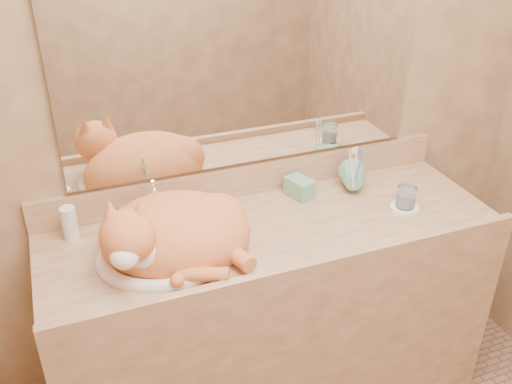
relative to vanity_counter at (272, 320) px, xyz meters
name	(u,v)px	position (x,y,z in m)	size (l,w,h in m)	color
wall_back	(246,93)	(0.00, 0.28, 0.82)	(2.40, 0.02, 2.50)	brown
vanity_counter	(272,320)	(0.00, 0.00, 0.00)	(1.60, 0.55, 0.85)	#8C5D3F
mirror	(247,55)	(0.00, 0.26, 0.97)	(1.30, 0.02, 0.80)	white
sink_basin	(168,236)	(-0.38, -0.02, 0.50)	(0.46, 0.38, 0.14)	white
faucet	(155,206)	(-0.38, 0.16, 0.51)	(0.04, 0.12, 0.17)	white
cat	(170,232)	(-0.37, -0.02, 0.51)	(0.49, 0.40, 0.27)	#CE632F
soap_dispenser	(310,182)	(0.20, 0.13, 0.51)	(0.07, 0.07, 0.16)	#6BAB89
toothbrush_cup	(354,185)	(0.37, 0.10, 0.48)	(0.11, 0.11, 0.10)	#6BAB89
toothbrushes	(355,168)	(0.37, 0.10, 0.55)	(0.03, 0.03, 0.20)	white
saucer	(405,207)	(0.50, -0.05, 0.43)	(0.11, 0.11, 0.01)	white
water_glass	(406,197)	(0.50, -0.05, 0.48)	(0.07, 0.07, 0.08)	white
lotion_bottle	(70,224)	(-0.66, 0.19, 0.49)	(0.05, 0.05, 0.12)	white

